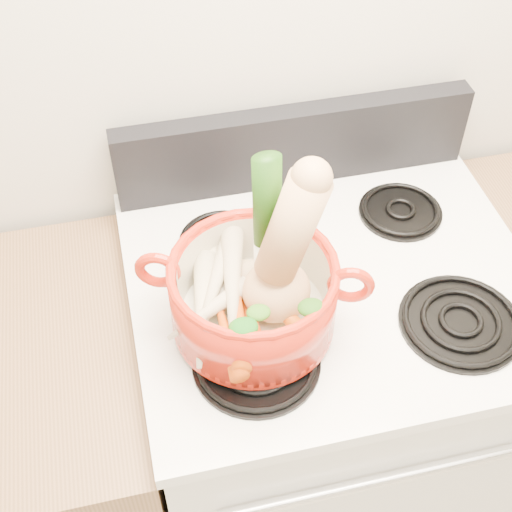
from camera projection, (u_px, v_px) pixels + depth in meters
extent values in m
cube|color=beige|center=(293.00, 20.00, 1.35)|extent=(3.50, 0.02, 2.60)
cube|color=silver|center=(317.00, 410.00, 1.73)|extent=(0.76, 0.65, 0.92)
cube|color=white|center=(333.00, 283.00, 1.38)|extent=(0.78, 0.67, 0.03)
cube|color=black|center=(294.00, 145.00, 1.50)|extent=(0.76, 0.05, 0.18)
cylinder|color=silver|center=(383.00, 480.00, 1.27)|extent=(0.60, 0.02, 0.02)
cylinder|color=black|center=(256.00, 361.00, 1.23)|extent=(0.22, 0.22, 0.02)
cylinder|color=black|center=(461.00, 321.00, 1.29)|extent=(0.22, 0.22, 0.02)
cylinder|color=black|center=(222.00, 240.00, 1.43)|extent=(0.17, 0.17, 0.02)
cylinder|color=black|center=(401.00, 210.00, 1.49)|extent=(0.17, 0.17, 0.02)
cylinder|color=#B4200F|center=(253.00, 296.00, 1.22)|extent=(0.37, 0.37, 0.14)
torus|color=#B4200F|center=(158.00, 270.00, 1.20)|extent=(0.08, 0.04, 0.08)
torus|color=#B4200F|center=(351.00, 285.00, 1.18)|extent=(0.08, 0.04, 0.08)
cylinder|color=white|center=(267.00, 230.00, 1.17)|extent=(0.06, 0.07, 0.32)
ellipsoid|color=tan|center=(242.00, 274.00, 1.29)|extent=(0.08, 0.06, 0.04)
cone|color=#EFE7C3|center=(228.00, 285.00, 1.26)|extent=(0.08, 0.25, 0.07)
cone|color=beige|center=(203.00, 308.00, 1.22)|extent=(0.10, 0.23, 0.07)
cone|color=beige|center=(221.00, 282.00, 1.26)|extent=(0.07, 0.18, 0.05)
cone|color=beige|center=(209.00, 310.00, 1.21)|extent=(0.17, 0.10, 0.05)
cone|color=beige|center=(215.00, 283.00, 1.24)|extent=(0.13, 0.20, 0.06)
cone|color=beige|center=(233.00, 286.00, 1.22)|extent=(0.09, 0.24, 0.06)
cone|color=red|center=(249.00, 313.00, 1.23)|extent=(0.03, 0.15, 0.04)
cone|color=#D95C0A|center=(228.00, 339.00, 1.18)|extent=(0.04, 0.16, 0.05)
cone|color=#D75C0A|center=(281.00, 311.00, 1.22)|extent=(0.11, 0.18, 0.05)
cone|color=#D94B0A|center=(240.00, 330.00, 1.18)|extent=(0.06, 0.16, 0.05)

